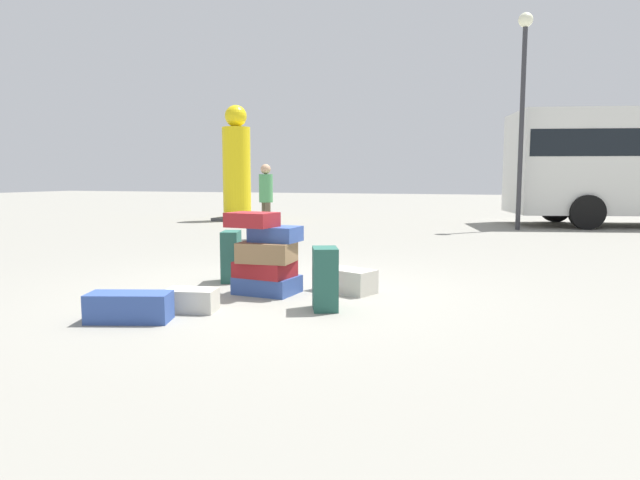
% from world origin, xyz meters
% --- Properties ---
extents(ground_plane, '(80.00, 80.00, 0.00)m').
position_xyz_m(ground_plane, '(0.00, 0.00, 0.00)').
color(ground_plane, gray).
extents(suitcase_tower, '(0.78, 0.65, 0.95)m').
position_xyz_m(suitcase_tower, '(-0.09, -0.13, 0.43)').
color(suitcase_tower, '#334F99').
rests_on(suitcase_tower, ground).
extents(suitcase_teal_upright_blue, '(0.79, 0.50, 0.21)m').
position_xyz_m(suitcase_teal_upright_blue, '(-1.33, 2.21, 0.10)').
color(suitcase_teal_upright_blue, '#26594C').
rests_on(suitcase_teal_upright_blue, ground).
extents(suitcase_teal_left_side, '(0.36, 0.43, 0.64)m').
position_xyz_m(suitcase_teal_left_side, '(0.80, -0.65, 0.32)').
color(suitcase_teal_left_side, '#26594C').
rests_on(suitcase_teal_left_side, ground).
extents(suitcase_cream_right_side, '(0.81, 0.60, 0.28)m').
position_xyz_m(suitcase_cream_right_side, '(0.74, 0.28, 0.14)').
color(suitcase_cream_right_side, beige).
rests_on(suitcase_cream_right_side, ground).
extents(suitcase_cream_foreground_near, '(0.56, 0.40, 0.23)m').
position_xyz_m(suitcase_cream_foreground_near, '(-0.46, -1.16, 0.11)').
color(suitcase_cream_foreground_near, beige).
rests_on(suitcase_cream_foreground_near, ground).
extents(suitcase_teal_behind_tower, '(0.32, 0.43, 0.66)m').
position_xyz_m(suitcase_teal_behind_tower, '(-0.83, 0.42, 0.33)').
color(suitcase_teal_behind_tower, '#26594C').
rests_on(suitcase_teal_behind_tower, ground).
extents(suitcase_navy_white_trunk, '(0.83, 0.54, 0.27)m').
position_xyz_m(suitcase_navy_white_trunk, '(-0.79, -1.69, 0.14)').
color(suitcase_navy_white_trunk, '#334F99').
rests_on(suitcase_navy_white_trunk, ground).
extents(person_bearded_onlooker, '(0.30, 0.30, 1.64)m').
position_xyz_m(person_bearded_onlooker, '(-2.50, 5.23, 0.98)').
color(person_bearded_onlooker, brown).
rests_on(person_bearded_onlooker, ground).
extents(yellow_dummy_statue, '(1.22, 1.22, 3.57)m').
position_xyz_m(yellow_dummy_statue, '(-5.57, 9.84, 1.58)').
color(yellow_dummy_statue, yellow).
rests_on(yellow_dummy_statue, ground).
extents(lamp_post, '(0.36, 0.36, 5.42)m').
position_xyz_m(lamp_post, '(2.77, 9.31, 3.60)').
color(lamp_post, '#333338').
rests_on(lamp_post, ground).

